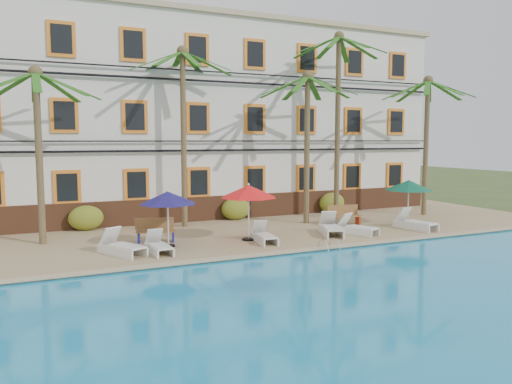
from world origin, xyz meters
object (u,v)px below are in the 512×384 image
umbrella_green (409,186)px  umbrella_red (249,192)px  lounger_d (331,227)px  lounger_f (415,222)px  umbrella_blue (168,198)px  lounger_b (159,246)px  palm_e (427,125)px  palm_a (38,128)px  lounger_c (264,235)px  bench_left (156,230)px  palm_b (183,111)px  bench_right (344,215)px  palm_c (307,124)px  palm_d (338,101)px  pool_ladder (329,249)px  lounger_a (121,246)px  lounger_e (356,227)px

umbrella_green → umbrella_red: bearing=-179.3°
lounger_d → lounger_f: bearing=-6.6°
umbrella_blue → lounger_b: size_ratio=1.24×
palm_e → lounger_d: (-7.59, -2.69, -4.44)m
palm_a → umbrella_red: bearing=-19.5°
lounger_b → lounger_c: bearing=1.9°
umbrella_blue → bench_left: bearing=100.1°
palm_a → umbrella_blue: size_ratio=3.12×
palm_e → lounger_c: size_ratio=4.11×
palm_b → lounger_f: (9.07, -5.00, -4.94)m
palm_e → bench_right: 7.15m
lounger_d → palm_c: bearing=79.4°
palm_d → bench_left: 11.40m
lounger_f → bench_left: lounger_f is taller
lounger_f → pool_ladder: size_ratio=2.77×
palm_a → lounger_b: (3.64, -3.38, -4.15)m
umbrella_blue → umbrella_green: 11.36m
palm_d → umbrella_red: 8.24m
umbrella_red → lounger_a: size_ratio=1.10×
lounger_c → pool_ladder: (1.66, -2.05, -0.26)m
lounger_c → bench_right: (5.15, 2.02, 0.21)m
umbrella_red → pool_ladder: size_ratio=3.05×
palm_c → lounger_c: size_ratio=4.06×
palm_d → lounger_b: palm_d is taller
bench_right → pool_ladder: (-3.49, -4.08, -0.47)m
palm_c → lounger_a: size_ratio=3.49×
lounger_a → lounger_c: (5.38, -0.15, -0.04)m
palm_a → palm_e: bearing=-1.0°
palm_d → umbrella_blue: size_ratio=4.33×
palm_d → lounger_c: bearing=-146.4°
umbrella_red → lounger_e: 4.99m
pool_ladder → lounger_a: bearing=162.6°
lounger_d → lounger_f: 4.13m
lounger_e → bench_left: (-8.06, 1.93, 0.19)m
lounger_a → lounger_d: bearing=0.4°
umbrella_red → palm_e: bearing=11.6°
palm_c → pool_ladder: palm_c is taller
umbrella_blue → lounger_f: (10.90, -0.97, -1.52)m
palm_c → palm_d: bearing=19.6°
palm_b → palm_e: palm_b is taller
palm_b → umbrella_blue: palm_b is taller
palm_e → bench_right: bearing=-171.2°
lounger_b → umbrella_blue: bearing=55.8°
palm_e → bench_left: bearing=-175.8°
palm_a → pool_ladder: bearing=-29.2°
bench_right → palm_b: bearing=158.4°
umbrella_red → lounger_a: (-5.02, -0.46, -1.63)m
pool_ladder → bench_left: bearing=144.5°
lounger_b → lounger_c: 4.16m
bench_left → palm_d: bearing=12.5°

